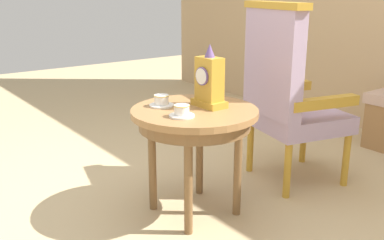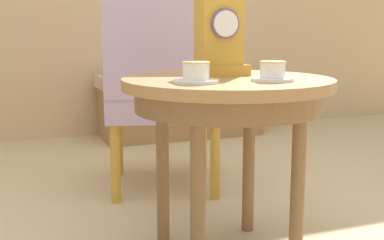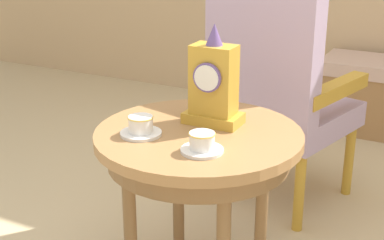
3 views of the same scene
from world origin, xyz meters
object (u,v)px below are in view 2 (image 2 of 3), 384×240
Objects in this scene: side_table at (227,101)px; mantel_clock at (219,35)px; teacup_right at (273,72)px; teacup_left at (196,74)px; window_bench at (182,105)px; armchair at (164,66)px.

mantel_clock reaches higher than side_table.
teacup_left is at bearing 171.70° from teacup_right.
teacup_left is at bearing -108.44° from window_bench.
side_table is 0.23m from mantel_clock.
mantel_clock is at bearing 51.51° from teacup_left.
mantel_clock is 1.95m from window_bench.
teacup_left reaches higher than window_bench.
teacup_left is 0.11× the size of window_bench.
window_bench is at bearing 66.85° from armchair.
side_table is 5.09× the size of teacup_left.
side_table is 0.58× the size of window_bench.
side_table is 0.72m from armchair.
teacup_left is 0.28m from mantel_clock.
teacup_right is at bearing -8.30° from teacup_left.
armchair is at bearing 94.56° from teacup_right.
teacup_left is at bearing -128.49° from mantel_clock.
side_table is at bearing 35.90° from teacup_left.
mantel_clock is 0.64m from armchair.
teacup_left is 0.23m from teacup_right.
mantel_clock reaches higher than teacup_left.
armchair is at bearing 78.77° from teacup_left.
mantel_clock is (0.01, 0.09, 0.21)m from side_table.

